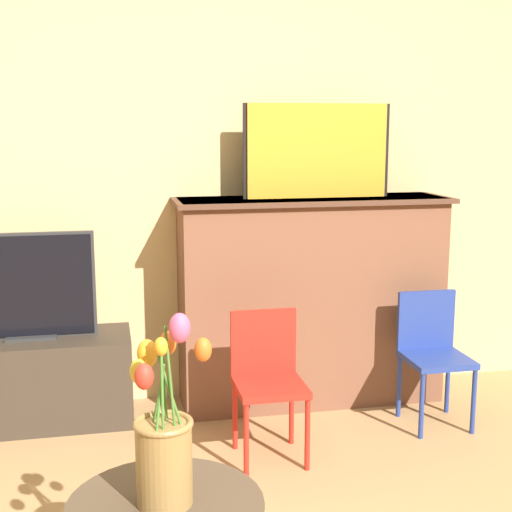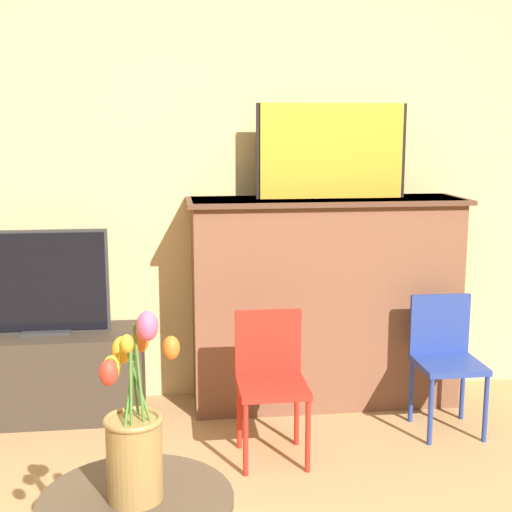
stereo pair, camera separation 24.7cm
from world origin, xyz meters
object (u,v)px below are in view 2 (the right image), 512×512
object	(u,v)px
chair_red	(271,374)
vase_tulips	(134,438)
tv_monitor	(44,283)
painting	(332,151)
chair_blue	(445,353)

from	to	relation	value
chair_red	vase_tulips	bearing A→B (deg)	-116.19
tv_monitor	vase_tulips	bearing A→B (deg)	-73.06
painting	tv_monitor	world-z (taller)	painting
painting	tv_monitor	distance (m)	1.62
chair_red	chair_blue	bearing A→B (deg)	12.26
painting	vase_tulips	world-z (taller)	painting
painting	vase_tulips	size ratio (longest dim) A/B	1.41
chair_blue	vase_tulips	bearing A→B (deg)	-137.71
tv_monitor	chair_blue	bearing A→B (deg)	-11.21
tv_monitor	vase_tulips	world-z (taller)	vase_tulips
tv_monitor	chair_blue	xyz separation A→B (m)	(1.98, -0.39, -0.32)
tv_monitor	chair_red	world-z (taller)	tv_monitor
chair_red	chair_blue	xyz separation A→B (m)	(0.90, 0.20, 0.00)
tv_monitor	vase_tulips	size ratio (longest dim) A/B	1.15
tv_monitor	vase_tulips	distance (m)	1.80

